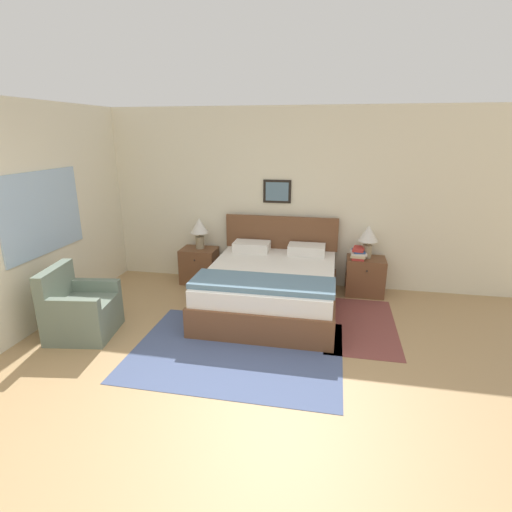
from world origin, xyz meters
name	(u,v)px	position (x,y,z in m)	size (l,w,h in m)	color
ground_plane	(206,420)	(0.00, 0.00, 0.00)	(16.00, 16.00, 0.00)	tan
wall_back	(271,198)	(0.00, 3.28, 1.30)	(7.30, 0.09, 2.60)	beige
wall_left	(48,213)	(-2.48, 1.62, 1.30)	(0.08, 5.65, 2.60)	beige
area_rug_main	(237,350)	(-0.01, 1.10, 0.00)	(2.22, 1.66, 0.01)	#47567F
area_rug_bedside	(360,325)	(1.32, 1.97, 0.00)	(0.84, 1.56, 0.01)	brown
bed	(271,287)	(0.17, 2.24, 0.31)	(1.67, 1.95, 1.06)	brown
armchair	(80,311)	(-1.86, 1.12, 0.29)	(0.77, 0.77, 0.81)	slate
nightstand_near_window	(199,265)	(-1.07, 3.00, 0.27)	(0.54, 0.43, 0.54)	brown
nightstand_by_door	(365,276)	(1.42, 3.00, 0.27)	(0.54, 0.43, 0.54)	brown
table_lamp_near_window	(199,228)	(-1.06, 3.03, 0.85)	(0.27, 0.27, 0.47)	gray
table_lamp_by_door	(368,236)	(1.42, 3.03, 0.85)	(0.27, 0.27, 0.47)	gray
book_thick_bottom	(358,257)	(1.30, 2.96, 0.56)	(0.18, 0.26, 0.04)	#B7332D
book_hardcover_middle	(358,255)	(1.30, 2.96, 0.59)	(0.22, 0.27, 0.03)	beige
book_novel_upper	(358,253)	(1.30, 2.96, 0.62)	(0.23, 0.26, 0.03)	silver
book_slim_near_top	(359,251)	(1.30, 2.96, 0.65)	(0.18, 0.24, 0.03)	#335693
book_paperback_top	(359,249)	(1.30, 2.96, 0.68)	(0.19, 0.27, 0.04)	#B7332D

